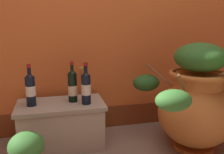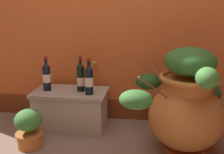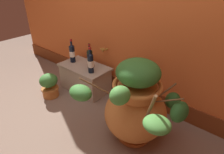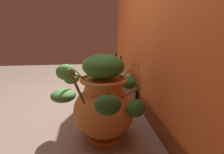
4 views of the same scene
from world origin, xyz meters
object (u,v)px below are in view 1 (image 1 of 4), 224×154
terracotta_urn (197,101)px  wine_bottle_left (30,88)px  wine_bottle_right (86,87)px  wine_bottle_middle (73,86)px

terracotta_urn → wine_bottle_left: bearing=166.2°
terracotta_urn → wine_bottle_right: terracotta_urn is taller
terracotta_urn → wine_bottle_left: size_ratio=2.95×
wine_bottle_left → wine_bottle_middle: (0.32, 0.02, -0.00)m
wine_bottle_left → wine_bottle_middle: 0.32m
wine_bottle_left → wine_bottle_right: wine_bottle_right is taller
terracotta_urn → wine_bottle_right: size_ratio=2.89×
wine_bottle_middle → wine_bottle_right: size_ratio=0.99×
wine_bottle_right → wine_bottle_middle: bearing=139.4°
wine_bottle_left → wine_bottle_right: size_ratio=0.98×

